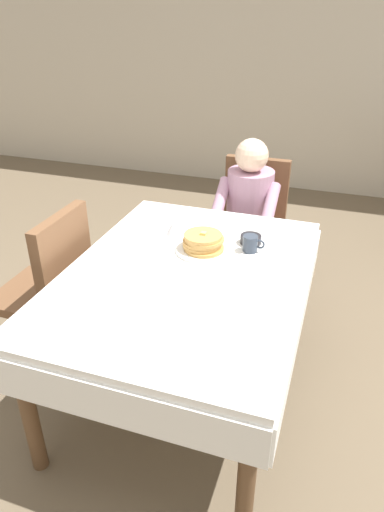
{
  "coord_description": "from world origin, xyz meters",
  "views": [
    {
      "loc": [
        0.63,
        -1.77,
        1.86
      ],
      "look_at": [
        0.01,
        0.07,
        0.79
      ],
      "focal_mm": 32.52,
      "sensor_mm": 36.0,
      "label": 1
    }
  ],
  "objects_px": {
    "diner_person": "(248,208)",
    "bowl_butter": "(251,239)",
    "fork_left_of_plate": "(167,247)",
    "knife_right_of_plate": "(239,258)",
    "chair_left_side": "(52,281)",
    "chair_diner": "(252,218)",
    "spoon_near_edge": "(184,282)",
    "plate_breakfast": "(203,250)",
    "cup_coffee": "(251,244)",
    "syrup_pitcher": "(173,228)",
    "dining_table_main": "(186,287)",
    "breakfast_stack": "(203,242)"
  },
  "relations": [
    {
      "from": "bowl_butter",
      "to": "spoon_near_edge",
      "type": "relative_size",
      "value": 0.73
    },
    {
      "from": "syrup_pitcher",
      "to": "chair_diner",
      "type": "bearing_deg",
      "value": 71.64
    },
    {
      "from": "cup_coffee",
      "to": "syrup_pitcher",
      "type": "distance_m",
      "value": 0.44
    },
    {
      "from": "chair_diner",
      "to": "fork_left_of_plate",
      "type": "relative_size",
      "value": 5.17
    },
    {
      "from": "chair_left_side",
      "to": "fork_left_of_plate",
      "type": "height_order",
      "value": "chair_left_side"
    },
    {
      "from": "diner_person",
      "to": "knife_right_of_plate",
      "type": "bearing_deg",
      "value": 99.24
    },
    {
      "from": "chair_left_side",
      "to": "chair_diner",
      "type": "bearing_deg",
      "value": -35.87
    },
    {
      "from": "breakfast_stack",
      "to": "knife_right_of_plate",
      "type": "xyz_separation_m",
      "value": [
        0.19,
        -0.02,
        -0.05
      ]
    },
    {
      "from": "chair_diner",
      "to": "cup_coffee",
      "type": "relative_size",
      "value": 8.23
    },
    {
      "from": "dining_table_main",
      "to": "knife_right_of_plate",
      "type": "relative_size",
      "value": 7.62
    },
    {
      "from": "dining_table_main",
      "to": "breakfast_stack",
      "type": "bearing_deg",
      "value": 85.53
    },
    {
      "from": "plate_breakfast",
      "to": "cup_coffee",
      "type": "distance_m",
      "value": 0.24
    },
    {
      "from": "dining_table_main",
      "to": "bowl_butter",
      "type": "height_order",
      "value": "bowl_butter"
    },
    {
      "from": "bowl_butter",
      "to": "fork_left_of_plate",
      "type": "distance_m",
      "value": 0.44
    },
    {
      "from": "chair_left_side",
      "to": "breakfast_stack",
      "type": "height_order",
      "value": "chair_left_side"
    },
    {
      "from": "chair_left_side",
      "to": "bowl_butter",
      "type": "xyz_separation_m",
      "value": [
        1.0,
        0.38,
        0.23
      ]
    },
    {
      "from": "syrup_pitcher",
      "to": "knife_right_of_plate",
      "type": "bearing_deg",
      "value": -20.54
    },
    {
      "from": "fork_left_of_plate",
      "to": "knife_right_of_plate",
      "type": "height_order",
      "value": "same"
    },
    {
      "from": "cup_coffee",
      "to": "plate_breakfast",
      "type": "bearing_deg",
      "value": -160.9
    },
    {
      "from": "diner_person",
      "to": "syrup_pitcher",
      "type": "distance_m",
      "value": 0.73
    },
    {
      "from": "cup_coffee",
      "to": "syrup_pitcher",
      "type": "height_order",
      "value": "cup_coffee"
    },
    {
      "from": "chair_left_side",
      "to": "spoon_near_edge",
      "type": "relative_size",
      "value": 6.2
    },
    {
      "from": "bowl_butter",
      "to": "fork_left_of_plate",
      "type": "height_order",
      "value": "bowl_butter"
    },
    {
      "from": "fork_left_of_plate",
      "to": "knife_right_of_plate",
      "type": "bearing_deg",
      "value": -86.11
    },
    {
      "from": "chair_diner",
      "to": "syrup_pitcher",
      "type": "height_order",
      "value": "chair_diner"
    },
    {
      "from": "knife_right_of_plate",
      "to": "spoon_near_edge",
      "type": "distance_m",
      "value": 0.35
    },
    {
      "from": "plate_breakfast",
      "to": "chair_diner",
      "type": "bearing_deg",
      "value": 86.55
    },
    {
      "from": "dining_table_main",
      "to": "cup_coffee",
      "type": "xyz_separation_m",
      "value": [
        0.24,
        0.3,
        0.13
      ]
    },
    {
      "from": "plate_breakfast",
      "to": "knife_right_of_plate",
      "type": "distance_m",
      "value": 0.19
    },
    {
      "from": "cup_coffee",
      "to": "syrup_pitcher",
      "type": "xyz_separation_m",
      "value": [
        -0.44,
        0.05,
        -0.01
      ]
    },
    {
      "from": "cup_coffee",
      "to": "bowl_butter",
      "type": "bearing_deg",
      "value": 101.22
    },
    {
      "from": "diner_person",
      "to": "spoon_near_edge",
      "type": "relative_size",
      "value": 7.47
    },
    {
      "from": "knife_right_of_plate",
      "to": "dining_table_main",
      "type": "bearing_deg",
      "value": 139.38
    },
    {
      "from": "chair_left_side",
      "to": "bowl_butter",
      "type": "relative_size",
      "value": 8.45
    },
    {
      "from": "cup_coffee",
      "to": "spoon_near_edge",
      "type": "distance_m",
      "value": 0.45
    },
    {
      "from": "dining_table_main",
      "to": "fork_left_of_plate",
      "type": "height_order",
      "value": "fork_left_of_plate"
    },
    {
      "from": "diner_person",
      "to": "bowl_butter",
      "type": "relative_size",
      "value": 10.18
    },
    {
      "from": "chair_diner",
      "to": "diner_person",
      "type": "distance_m",
      "value": 0.21
    },
    {
      "from": "spoon_near_edge",
      "to": "plate_breakfast",
      "type": "bearing_deg",
      "value": 107.7
    },
    {
      "from": "dining_table_main",
      "to": "diner_person",
      "type": "xyz_separation_m",
      "value": [
        0.08,
        1.01,
        0.02
      ]
    },
    {
      "from": "diner_person",
      "to": "plate_breakfast",
      "type": "bearing_deg",
      "value": 85.88
    },
    {
      "from": "chair_left_side",
      "to": "plate_breakfast",
      "type": "xyz_separation_m",
      "value": [
        0.79,
        0.22,
        0.22
      ]
    },
    {
      "from": "plate_breakfast",
      "to": "fork_left_of_plate",
      "type": "bearing_deg",
      "value": -173.99
    },
    {
      "from": "diner_person",
      "to": "bowl_butter",
      "type": "height_order",
      "value": "diner_person"
    },
    {
      "from": "diner_person",
      "to": "cup_coffee",
      "type": "bearing_deg",
      "value": 103.23
    },
    {
      "from": "plate_breakfast",
      "to": "breakfast_stack",
      "type": "bearing_deg",
      "value": -138.05
    },
    {
      "from": "diner_person",
      "to": "fork_left_of_plate",
      "type": "height_order",
      "value": "diner_person"
    },
    {
      "from": "dining_table_main",
      "to": "breakfast_stack",
      "type": "distance_m",
      "value": 0.26
    },
    {
      "from": "chair_diner",
      "to": "fork_left_of_plate",
      "type": "distance_m",
      "value": 1.02
    },
    {
      "from": "cup_coffee",
      "to": "fork_left_of_plate",
      "type": "xyz_separation_m",
      "value": [
        -0.42,
        -0.1,
        -0.04
      ]
    }
  ]
}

